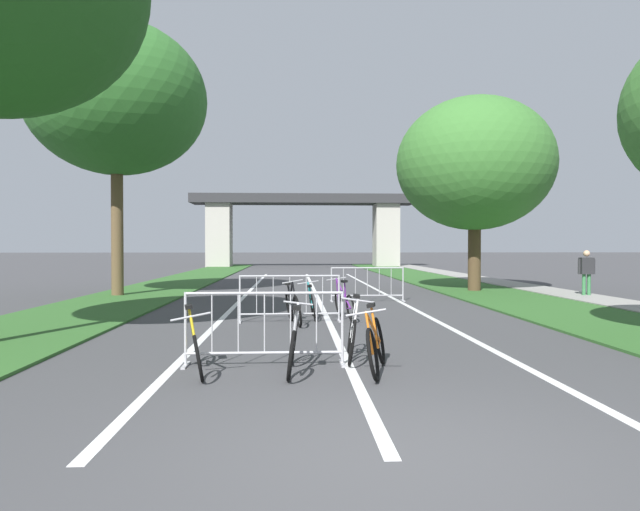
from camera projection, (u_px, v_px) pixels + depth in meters
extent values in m
plane|color=#3D3D3F|center=(393.00, 461.00, 4.42)|extent=(300.00, 300.00, 0.00)
cube|color=#2D5B26|center=(175.00, 284.00, 25.09)|extent=(3.28, 51.30, 0.05)
cube|color=#2D5B26|center=(445.00, 283.00, 25.66)|extent=(3.28, 51.30, 0.05)
cube|color=gray|center=(498.00, 282.00, 25.78)|extent=(1.70, 51.30, 0.08)
cube|color=silver|center=(317.00, 296.00, 19.24)|extent=(0.14, 29.68, 0.01)
cube|color=silver|center=(388.00, 295.00, 19.35)|extent=(0.14, 29.68, 0.01)
cube|color=silver|center=(245.00, 296.00, 19.12)|extent=(0.14, 29.68, 0.01)
cube|color=#2D2D30|center=(303.00, 199.00, 46.67)|extent=(18.40, 3.10, 0.76)
cube|color=#ADA89E|center=(219.00, 235.00, 46.40)|extent=(1.95, 2.40, 5.22)
cube|color=#ADA89E|center=(386.00, 235.00, 47.04)|extent=(1.95, 2.40, 5.22)
cylinder|color=brown|center=(117.00, 231.00, 18.94)|extent=(0.40, 0.40, 4.40)
ellipsoid|color=#2D6628|center=(116.00, 99.00, 18.87)|extent=(6.00, 6.00, 5.10)
cylinder|color=#4C3823|center=(474.00, 257.00, 20.96)|extent=(0.47, 0.47, 2.59)
ellipsoid|color=#38702D|center=(475.00, 164.00, 20.90)|extent=(5.81, 5.81, 4.94)
cylinder|color=#ADADB2|center=(185.00, 329.00, 7.91)|extent=(0.04, 0.04, 1.05)
cube|color=#ADADB2|center=(186.00, 365.00, 7.92)|extent=(0.06, 0.44, 0.03)
cylinder|color=#ADADB2|center=(342.00, 328.00, 8.03)|extent=(0.04, 0.04, 1.05)
cube|color=#ADADB2|center=(342.00, 363.00, 8.04)|extent=(0.06, 0.44, 0.03)
cylinder|color=#ADADB2|center=(264.00, 293.00, 7.96)|extent=(2.22, 0.06, 0.04)
cylinder|color=#ADADB2|center=(265.00, 353.00, 7.98)|extent=(2.22, 0.06, 0.04)
cylinder|color=#ADADB2|center=(212.00, 323.00, 7.93)|extent=(0.02, 0.02, 0.87)
cylinder|color=#ADADB2|center=(238.00, 322.00, 7.95)|extent=(0.02, 0.02, 0.87)
cylinder|color=#ADADB2|center=(264.00, 322.00, 7.97)|extent=(0.02, 0.02, 0.87)
cylinder|color=#ADADB2|center=(291.00, 322.00, 7.99)|extent=(0.02, 0.02, 0.87)
cylinder|color=#ADADB2|center=(317.00, 322.00, 8.01)|extent=(0.02, 0.02, 0.87)
cylinder|color=#ADADB2|center=(240.00, 299.00, 12.49)|extent=(0.04, 0.04, 1.05)
cube|color=#ADADB2|center=(240.00, 322.00, 12.49)|extent=(0.08, 0.44, 0.03)
cylinder|color=#ADADB2|center=(339.00, 298.00, 12.68)|extent=(0.04, 0.04, 1.05)
cube|color=#ADADB2|center=(339.00, 321.00, 12.69)|extent=(0.08, 0.44, 0.03)
cylinder|color=#ADADB2|center=(290.00, 276.00, 12.58)|extent=(2.22, 0.14, 0.04)
cylinder|color=#ADADB2|center=(290.00, 314.00, 12.59)|extent=(2.22, 0.14, 0.04)
cylinder|color=#ADADB2|center=(257.00, 295.00, 12.52)|extent=(0.02, 0.02, 0.87)
cylinder|color=#ADADB2|center=(273.00, 295.00, 12.55)|extent=(0.02, 0.02, 0.87)
cylinder|color=#ADADB2|center=(290.00, 294.00, 12.58)|extent=(0.02, 0.02, 0.87)
cylinder|color=#ADADB2|center=(306.00, 294.00, 12.62)|extent=(0.02, 0.02, 0.87)
cylinder|color=#ADADB2|center=(323.00, 294.00, 12.65)|extent=(0.02, 0.02, 0.87)
cylinder|color=#ADADB2|center=(331.00, 284.00, 17.23)|extent=(0.04, 0.04, 1.05)
cube|color=#ADADB2|center=(331.00, 301.00, 17.23)|extent=(0.07, 0.44, 0.03)
cylinder|color=#ADADB2|center=(403.00, 284.00, 17.36)|extent=(0.04, 0.04, 1.05)
cube|color=#ADADB2|center=(403.00, 301.00, 17.36)|extent=(0.07, 0.44, 0.03)
cylinder|color=#ADADB2|center=(367.00, 268.00, 17.28)|extent=(2.22, 0.07, 0.04)
cylinder|color=#ADADB2|center=(367.00, 295.00, 17.30)|extent=(2.22, 0.07, 0.04)
cylinder|color=#ADADB2|center=(343.00, 281.00, 17.25)|extent=(0.02, 0.02, 0.87)
cylinder|color=#ADADB2|center=(355.00, 281.00, 17.27)|extent=(0.02, 0.02, 0.87)
cylinder|color=#ADADB2|center=(367.00, 281.00, 17.29)|extent=(0.02, 0.02, 0.87)
cylinder|color=#ADADB2|center=(379.00, 281.00, 17.31)|extent=(0.02, 0.02, 0.87)
cylinder|color=#ADADB2|center=(391.00, 281.00, 17.33)|extent=(0.02, 0.02, 0.87)
torus|color=black|center=(291.00, 356.00, 7.03)|extent=(0.14, 0.65, 0.64)
torus|color=black|center=(294.00, 342.00, 8.01)|extent=(0.14, 0.65, 0.64)
cylinder|color=#B7B7BC|center=(295.00, 328.00, 7.49)|extent=(0.14, 0.95, 0.60)
cylinder|color=#B7B7BC|center=(294.00, 331.00, 7.31)|extent=(0.12, 0.12, 0.63)
cylinder|color=#B7B7BC|center=(291.00, 355.00, 7.19)|extent=(0.03, 0.32, 0.08)
cylinder|color=#B7B7BC|center=(296.00, 323.00, 7.98)|extent=(0.11, 0.10, 0.57)
cube|color=black|center=(297.00, 308.00, 7.27)|extent=(0.11, 0.24, 0.06)
cylinder|color=#99999E|center=(298.00, 303.00, 7.95)|extent=(0.42, 0.04, 0.08)
torus|color=black|center=(351.00, 332.00, 8.94)|extent=(0.19, 0.68, 0.67)
torus|color=black|center=(352.00, 343.00, 7.93)|extent=(0.19, 0.68, 0.67)
cylinder|color=silver|center=(354.00, 317.00, 8.45)|extent=(0.04, 0.99, 0.63)
cylinder|color=silver|center=(354.00, 317.00, 8.65)|extent=(0.14, 0.11, 0.65)
cylinder|color=silver|center=(351.00, 335.00, 8.78)|extent=(0.06, 0.33, 0.08)
cylinder|color=silver|center=(355.00, 321.00, 7.95)|extent=(0.13, 0.09, 0.60)
cube|color=black|center=(357.00, 296.00, 8.68)|extent=(0.13, 0.25, 0.06)
cylinder|color=#99999E|center=(358.00, 300.00, 7.96)|extent=(0.48, 0.07, 0.09)
torus|color=black|center=(351.00, 308.00, 12.52)|extent=(0.23, 0.63, 0.62)
torus|color=black|center=(339.00, 304.00, 13.55)|extent=(0.23, 0.63, 0.62)
cylinder|color=#662884|center=(343.00, 293.00, 12.99)|extent=(0.29, 1.01, 0.64)
cylinder|color=#662884|center=(346.00, 295.00, 12.80)|extent=(0.12, 0.14, 0.64)
cylinder|color=#662884|center=(349.00, 309.00, 12.68)|extent=(0.08, 0.34, 0.07)
cylinder|color=#662884|center=(338.00, 291.00, 13.51)|extent=(0.11, 0.11, 0.61)
cube|color=black|center=(344.00, 281.00, 12.75)|extent=(0.14, 0.25, 0.06)
cylinder|color=#99999E|center=(336.00, 279.00, 13.47)|extent=(0.48, 0.11, 0.09)
torus|color=black|center=(289.00, 306.00, 12.71)|extent=(0.26, 0.69, 0.68)
torus|color=black|center=(297.00, 311.00, 11.69)|extent=(0.26, 0.69, 0.68)
cylinder|color=black|center=(291.00, 294.00, 12.21)|extent=(0.11, 1.02, 0.65)
cylinder|color=black|center=(290.00, 297.00, 12.41)|extent=(0.15, 0.11, 0.59)
cylinder|color=black|center=(291.00, 308.00, 12.55)|extent=(0.09, 0.34, 0.08)
cylinder|color=black|center=(295.00, 296.00, 11.70)|extent=(0.14, 0.07, 0.63)
cube|color=black|center=(288.00, 284.00, 12.43)|extent=(0.15, 0.25, 0.06)
cylinder|color=#99999E|center=(292.00, 282.00, 11.71)|extent=(0.44, 0.10, 0.10)
torus|color=black|center=(379.00, 341.00, 8.03)|extent=(0.32, 0.70, 0.68)
torus|color=black|center=(373.00, 355.00, 7.02)|extent=(0.32, 0.70, 0.68)
cylinder|color=orange|center=(373.00, 328.00, 7.56)|extent=(0.36, 0.97, 0.55)
cylinder|color=orange|center=(375.00, 327.00, 7.75)|extent=(0.14, 0.15, 0.59)
cylinder|color=orange|center=(379.00, 345.00, 7.87)|extent=(0.10, 0.33, 0.08)
cylinder|color=orange|center=(369.00, 333.00, 7.05)|extent=(0.12, 0.11, 0.52)
cube|color=black|center=(371.00, 305.00, 7.79)|extent=(0.16, 0.26, 0.07)
cylinder|color=#99999E|center=(366.00, 313.00, 7.08)|extent=(0.50, 0.14, 0.12)
torus|color=black|center=(195.00, 344.00, 8.02)|extent=(0.26, 0.62, 0.60)
torus|color=black|center=(198.00, 358.00, 6.98)|extent=(0.26, 0.62, 0.60)
cylinder|color=gold|center=(193.00, 331.00, 7.50)|extent=(0.16, 1.04, 0.55)
cylinder|color=gold|center=(193.00, 329.00, 7.70)|extent=(0.17, 0.10, 0.62)
cylinder|color=gold|center=(196.00, 348.00, 7.85)|extent=(0.11, 0.34, 0.07)
cylinder|color=gold|center=(195.00, 338.00, 6.98)|extent=(0.14, 0.07, 0.52)
cube|color=black|center=(189.00, 307.00, 7.72)|extent=(0.15, 0.26, 0.07)
cylinder|color=#99999E|center=(191.00, 317.00, 6.99)|extent=(0.49, 0.13, 0.11)
torus|color=black|center=(313.00, 308.00, 12.67)|extent=(0.14, 0.63, 0.62)
torus|color=black|center=(311.00, 303.00, 13.74)|extent=(0.14, 0.63, 0.62)
cylinder|color=#197A7F|center=(310.00, 295.00, 13.17)|extent=(0.13, 1.05, 0.54)
cylinder|color=#197A7F|center=(311.00, 297.00, 12.97)|extent=(0.13, 0.13, 0.52)
cylinder|color=#197A7F|center=(313.00, 308.00, 12.84)|extent=(0.03, 0.35, 0.07)
cylinder|color=#197A7F|center=(309.00, 293.00, 13.71)|extent=(0.12, 0.10, 0.51)
cube|color=black|center=(310.00, 286.00, 12.92)|extent=(0.11, 0.24, 0.06)
cylinder|color=#99999E|center=(308.00, 282.00, 13.68)|extent=(0.52, 0.04, 0.11)
cylinder|color=#33723F|center=(584.00, 286.00, 18.58)|extent=(0.11, 0.11, 0.77)
cylinder|color=#33723F|center=(589.00, 286.00, 18.58)|extent=(0.11, 0.11, 0.77)
cube|color=#262628|center=(587.00, 266.00, 18.57)|extent=(0.43, 0.27, 0.55)
cylinder|color=#262628|center=(579.00, 267.00, 18.57)|extent=(0.09, 0.09, 0.49)
cylinder|color=#262628|center=(594.00, 267.00, 18.58)|extent=(0.09, 0.09, 0.49)
sphere|color=tan|center=(587.00, 253.00, 18.57)|extent=(0.21, 0.21, 0.21)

